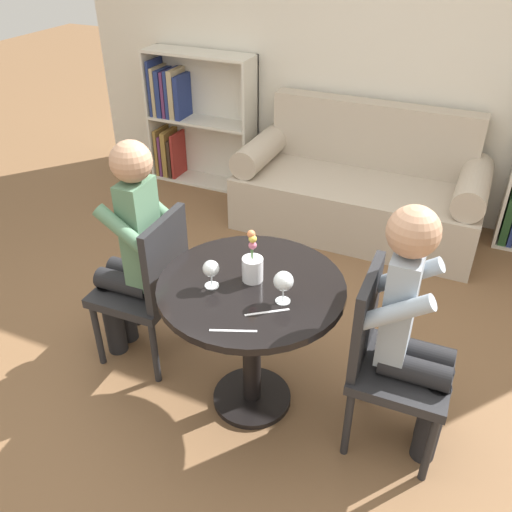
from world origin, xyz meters
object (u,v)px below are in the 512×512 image
(couch, at_px, (359,191))
(flower_vase, at_px, (253,266))
(chair_left, at_px, (150,283))
(wine_glass_right, at_px, (283,282))
(bookshelf_left, at_px, (190,118))
(wine_glass_left, at_px, (211,270))
(person_right, at_px, (414,331))
(chair_right, at_px, (388,355))
(person_left, at_px, (131,251))

(couch, height_order, flower_vase, flower_vase)
(couch, bearing_deg, flower_vase, -90.30)
(chair_left, relative_size, wine_glass_right, 6.05)
(bookshelf_left, bearing_deg, wine_glass_left, -57.70)
(couch, xyz_separation_m, wine_glass_right, (0.17, -2.03, 0.53))
(couch, relative_size, chair_left, 2.01)
(chair_left, relative_size, person_right, 0.73)
(bookshelf_left, xyz_separation_m, person_right, (2.34, -2.18, 0.09))
(chair_right, height_order, wine_glass_right, chair_right)
(wine_glass_right, relative_size, flower_vase, 0.59)
(wine_glass_left, bearing_deg, couch, 85.73)
(couch, bearing_deg, person_left, -110.73)
(bookshelf_left, distance_m, wine_glass_left, 2.77)
(chair_left, xyz_separation_m, flower_vase, (0.62, -0.05, 0.32))
(wine_glass_right, bearing_deg, person_left, 170.87)
(wine_glass_left, xyz_separation_m, wine_glass_right, (0.33, 0.03, 0.01))
(wine_glass_right, height_order, flower_vase, flower_vase)
(bookshelf_left, bearing_deg, person_left, -67.13)
(couch, distance_m, chair_left, 2.00)
(bookshelf_left, xyz_separation_m, chair_left, (1.00, -2.16, -0.08))
(chair_left, height_order, wine_glass_right, chair_left)
(chair_right, distance_m, wine_glass_left, 0.86)
(chair_left, xyz_separation_m, wine_glass_right, (0.80, -0.15, 0.34))
(flower_vase, bearing_deg, bookshelf_left, 126.18)
(chair_right, bearing_deg, person_right, -88.93)
(bookshelf_left, relative_size, person_left, 0.90)
(chair_right, xyz_separation_m, person_right, (0.09, 0.00, 0.17))
(couch, distance_m, flower_vase, 2.00)
(bookshelf_left, distance_m, person_left, 2.35)
(chair_left, height_order, person_right, person_right)
(chair_left, bearing_deg, flower_vase, 83.11)
(couch, relative_size, person_right, 1.47)
(couch, distance_m, wine_glass_left, 2.13)
(person_left, relative_size, person_right, 1.04)
(wine_glass_right, bearing_deg, wine_glass_left, -175.34)
(couch, distance_m, chair_right, 2.02)
(bookshelf_left, xyz_separation_m, wine_glass_right, (1.80, -2.30, 0.26))
(chair_right, bearing_deg, bookshelf_left, 44.36)
(person_right, bearing_deg, chair_right, 91.07)
(bookshelf_left, bearing_deg, flower_vase, -53.82)
(person_left, height_order, person_right, person_left)
(couch, relative_size, bookshelf_left, 1.58)
(wine_glass_left, bearing_deg, person_right, 9.96)
(bookshelf_left, relative_size, flower_vase, 4.60)
(couch, height_order, chair_right, couch)
(chair_left, distance_m, chair_right, 1.26)
(couch, xyz_separation_m, chair_right, (0.63, -1.91, 0.18))
(chair_right, distance_m, person_left, 1.35)
(couch, bearing_deg, wine_glass_left, -94.27)
(flower_vase, bearing_deg, wine_glass_right, -26.78)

